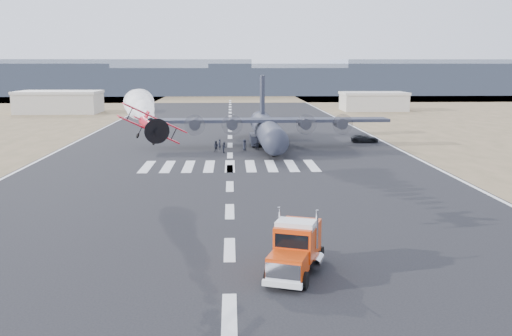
{
  "coord_description": "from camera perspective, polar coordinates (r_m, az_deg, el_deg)",
  "views": [
    {
      "loc": [
        0.17,
        -31.69,
        14.56
      ],
      "look_at": [
        2.75,
        26.35,
        4.0
      ],
      "focal_mm": 40.0,
      "sensor_mm": 36.0,
      "label": 1
    }
  ],
  "objects": [
    {
      "name": "crew_d",
      "position": [
        95.16,
        1.31,
        2.07
      ],
      "size": [
        0.98,
        1.24,
        1.88
      ],
      "primitive_type": "imported",
      "rotation": [
        0.0,
        0.0,
        4.27
      ],
      "color": "black",
      "rests_on": "ground"
    },
    {
      "name": "aerobatic_biplane",
      "position": [
        46.05,
        -10.58,
        4.25
      ],
      "size": [
        5.04,
        5.09,
        3.6
      ],
      "rotation": [
        0.0,
        0.47,
        0.19
      ],
      "color": "#AA0B0E"
    },
    {
      "name": "ground",
      "position": [
        34.87,
        -2.68,
        -14.39
      ],
      "size": [
        500.0,
        500.0,
        0.0
      ],
      "primitive_type": "plane",
      "color": "black",
      "rests_on": "ground"
    },
    {
      "name": "ridge_seg_c",
      "position": [
        298.94,
        -15.32,
        8.78
      ],
      "size": [
        150.0,
        50.0,
        17.0
      ],
      "primitive_type": "cube",
      "color": "slate",
      "rests_on": "ground"
    },
    {
      "name": "semi_truck",
      "position": [
        40.62,
        4.01,
        -7.91
      ],
      "size": [
        5.08,
        8.67,
        3.83
      ],
      "rotation": [
        0.0,
        0.0,
        -0.34
      ],
      "color": "black",
      "rests_on": "ground"
    },
    {
      "name": "crew_f",
      "position": [
        98.35,
        0.13,
        2.3
      ],
      "size": [
        1.68,
        0.82,
        1.73
      ],
      "primitive_type": "imported",
      "rotation": [
        0.0,
        0.0,
        0.2
      ],
      "color": "black",
      "rests_on": "ground"
    },
    {
      "name": "ridge_seg_f",
      "position": [
        319.33,
        21.69,
        8.5
      ],
      "size": [
        150.0,
        50.0,
        17.0
      ],
      "primitive_type": "cube",
      "color": "slate",
      "rests_on": "ground"
    },
    {
      "name": "hangar_left",
      "position": [
        184.57,
        -19.08,
        6.28
      ],
      "size": [
        24.5,
        14.5,
        6.7
      ],
      "color": "#A8A295",
      "rests_on": "ground"
    },
    {
      "name": "ridge_seg_e",
      "position": [
        298.89,
        10.1,
        8.79
      ],
      "size": [
        150.0,
        50.0,
        15.0
      ],
      "primitive_type": "cube",
      "color": "slate",
      "rests_on": "ground"
    },
    {
      "name": "crew_b",
      "position": [
        95.64,
        -3.18,
        2.07
      ],
      "size": [
        0.57,
        0.89,
        1.79
      ],
      "primitive_type": "imported",
      "rotation": [
        0.0,
        0.0,
        1.53
      ],
      "color": "black",
      "rests_on": "ground"
    },
    {
      "name": "runway_markings",
      "position": [
        92.84,
        -2.62,
        1.27
      ],
      "size": [
        60.0,
        260.0,
        0.01
      ],
      "primitive_type": null,
      "color": "silver",
      "rests_on": "ground"
    },
    {
      "name": "ridge_seg_d",
      "position": [
        291.8,
        -2.61,
        8.71
      ],
      "size": [
        150.0,
        50.0,
        13.0
      ],
      "primitive_type": "cube",
      "color": "slate",
      "rests_on": "ground"
    },
    {
      "name": "crew_h",
      "position": [
        96.56,
        -4.02,
        2.17
      ],
      "size": [
        1.06,
        0.92,
        1.87
      ],
      "primitive_type": "imported",
      "rotation": [
        0.0,
        0.0,
        5.8
      ],
      "color": "black",
      "rests_on": "ground"
    },
    {
      "name": "scrub_far",
      "position": [
        262.09,
        -2.6,
        7.11
      ],
      "size": [
        500.0,
        80.0,
        0.0
      ],
      "primitive_type": "cube",
      "color": "brown",
      "rests_on": "ground"
    },
    {
      "name": "transport_aircraft",
      "position": [
        103.74,
        1.11,
        4.02
      ],
      "size": [
        43.02,
        35.46,
        12.45
      ],
      "rotation": [
        0.0,
        0.0,
        0.02
      ],
      "color": "black",
      "rests_on": "ground"
    },
    {
      "name": "smoke_trail",
      "position": [
        67.02,
        -11.57,
        6.21
      ],
      "size": [
        6.52,
        25.11,
        3.47
      ],
      "rotation": [
        0.0,
        0.0,
        0.19
      ],
      "color": "white"
    },
    {
      "name": "support_vehicle",
      "position": [
        110.5,
        10.81,
        2.93
      ],
      "size": [
        5.59,
        3.19,
        1.47
      ],
      "primitive_type": "imported",
      "rotation": [
        0.0,
        0.0,
        1.42
      ],
      "color": "black",
      "rests_on": "ground"
    },
    {
      "name": "crew_g",
      "position": [
        99.23,
        -3.67,
        2.37
      ],
      "size": [
        0.8,
        0.84,
        1.79
      ],
      "primitive_type": "imported",
      "rotation": [
        0.0,
        0.0,
        5.25
      ],
      "color": "black",
      "rests_on": "ground"
    },
    {
      "name": "crew_e",
      "position": [
        98.17,
        -1.17,
        2.33
      ],
      "size": [
        0.98,
        1.08,
        1.88
      ],
      "primitive_type": "imported",
      "rotation": [
        0.0,
        0.0,
        2.15
      ],
      "color": "black",
      "rests_on": "ground"
    },
    {
      "name": "hangar_right",
      "position": [
        187.73,
        11.67,
        6.57
      ],
      "size": [
        20.5,
        12.5,
        5.9
      ],
      "color": "#A8A295",
      "rests_on": "ground"
    },
    {
      "name": "crew_a",
      "position": [
        100.87,
        1.59,
        2.47
      ],
      "size": [
        0.75,
        0.7,
        1.64
      ],
      "primitive_type": "imported",
      "rotation": [
        0.0,
        0.0,
        5.86
      ],
      "color": "black",
      "rests_on": "ground"
    },
    {
      "name": "crew_c",
      "position": [
        94.06,
        2.17,
        1.87
      ],
      "size": [
        0.81,
        1.12,
        1.57
      ],
      "primitive_type": "imported",
      "rotation": [
        0.0,
        0.0,
        5.08
      ],
      "color": "black",
      "rests_on": "ground"
    }
  ]
}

